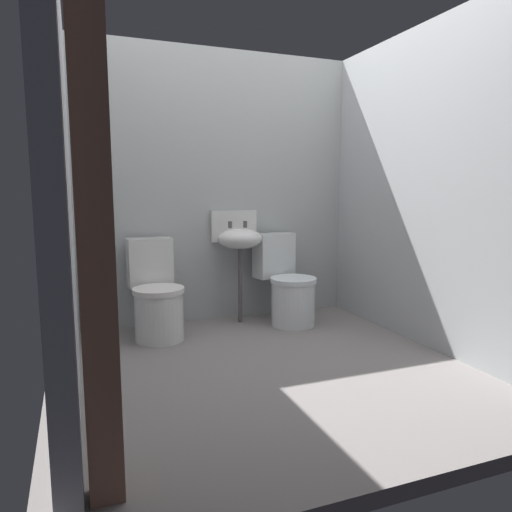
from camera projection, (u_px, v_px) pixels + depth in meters
ground_plane at (272, 369)px, 3.22m from camera, size 2.85×2.83×0.08m
wall_back at (218, 188)px, 4.21m from camera, size 2.85×0.10×2.38m
wall_left at (60, 187)px, 2.68m from camera, size 0.10×2.63×2.38m
wall_right at (421, 188)px, 3.59m from camera, size 0.10×2.63×2.38m
wooden_door_post at (92, 187)px, 1.65m from camera, size 0.13×0.13×2.38m
toilet_left at (156, 298)px, 3.74m from camera, size 0.42×0.61×0.78m
toilet_right at (287, 287)px, 4.15m from camera, size 0.49×0.65×0.78m
sink at (239, 238)px, 4.12m from camera, size 0.42×0.35×0.99m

